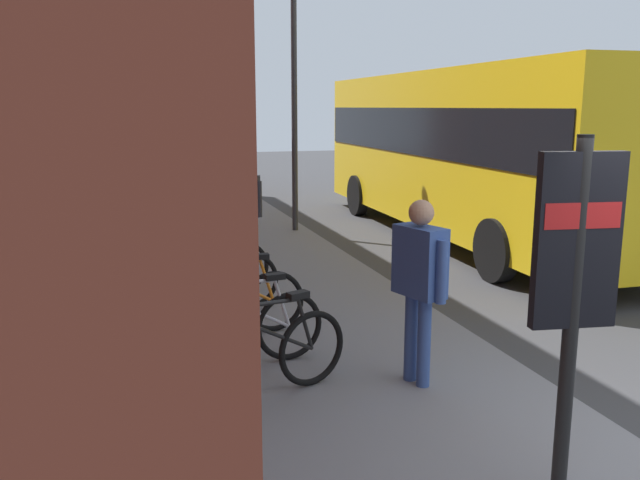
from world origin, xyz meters
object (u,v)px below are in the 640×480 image
at_px(street_lamp, 294,86).
at_px(bicycle_mid_rack, 264,357).
at_px(bicycle_by_door, 206,264).
at_px(city_bus, 467,145).
at_px(pedestrian_crossing_street, 243,203).
at_px(bicycle_far_end, 211,281).
at_px(transit_info_sign, 576,265).
at_px(bicycle_beside_lamp, 229,303).
at_px(pedestrian_by_facade, 419,273).
at_px(bicycle_leaning_wall, 241,330).

bearing_deg(street_lamp, bicycle_mid_rack, 163.29).
bearing_deg(bicycle_by_door, city_bus, -62.31).
xyz_separation_m(pedestrian_crossing_street, street_lamp, (3.00, -1.64, 1.91)).
xyz_separation_m(bicycle_far_end, transit_info_sign, (-4.84, -1.64, 1.21)).
height_order(bicycle_beside_lamp, bicycle_far_end, same).
xyz_separation_m(bicycle_beside_lamp, pedestrian_by_facade, (-1.82, -1.48, 0.68)).
relative_size(pedestrian_by_facade, pedestrian_crossing_street, 1.00).
bearing_deg(pedestrian_by_facade, pedestrian_crossing_street, 8.26).
xyz_separation_m(bicycle_leaning_wall, bicycle_by_door, (2.90, -0.03, 0.00)).
bearing_deg(bicycle_mid_rack, transit_info_sign, -143.24).
relative_size(bicycle_leaning_wall, city_bus, 0.17).
distance_m(transit_info_sign, city_bus, 9.67).
xyz_separation_m(bicycle_far_end, street_lamp, (5.13, -2.46, 2.58)).
height_order(bicycle_by_door, street_lamp, street_lamp).
height_order(bicycle_mid_rack, street_lamp, street_lamp).
height_order(transit_info_sign, pedestrian_crossing_street, transit_info_sign).
relative_size(bicycle_mid_rack, city_bus, 0.16).
relative_size(bicycle_mid_rack, bicycle_beside_lamp, 0.96).
height_order(bicycle_beside_lamp, bicycle_by_door, same).
distance_m(bicycle_mid_rack, pedestrian_by_facade, 1.60).
distance_m(pedestrian_by_facade, pedestrian_crossing_street, 5.02).
height_order(bicycle_by_door, pedestrian_crossing_street, pedestrian_crossing_street).
xyz_separation_m(bicycle_leaning_wall, city_bus, (5.89, -5.74, 1.41)).
bearing_deg(street_lamp, pedestrian_crossing_street, 151.30).
bearing_deg(pedestrian_crossing_street, pedestrian_by_facade, -171.74).
xyz_separation_m(bicycle_by_door, street_lamp, (4.22, -2.41, 2.58)).
bearing_deg(pedestrian_by_facade, city_bus, -32.06).
xyz_separation_m(bicycle_mid_rack, bicycle_leaning_wall, (0.78, 0.07, 0.00)).
distance_m(bicycle_mid_rack, street_lamp, 8.64).
height_order(bicycle_leaning_wall, bicycle_by_door, same).
height_order(pedestrian_by_facade, street_lamp, street_lamp).
bearing_deg(pedestrian_by_facade, transit_info_sign, -177.26).
bearing_deg(bicycle_beside_lamp, bicycle_leaning_wall, 177.54).
distance_m(bicycle_far_end, city_bus, 7.10).
bearing_deg(bicycle_beside_lamp, bicycle_far_end, 3.69).
height_order(bicycle_mid_rack, bicycle_leaning_wall, same).
bearing_deg(bicycle_leaning_wall, bicycle_by_door, -0.64).
distance_m(bicycle_beside_lamp, street_lamp, 7.09).
height_order(city_bus, pedestrian_by_facade, city_bus).
height_order(bicycle_far_end, transit_info_sign, transit_info_sign).
bearing_deg(bicycle_far_end, bicycle_leaning_wall, -179.30).
bearing_deg(transit_info_sign, bicycle_mid_rack, 36.76).
distance_m(bicycle_leaning_wall, pedestrian_by_facade, 1.86).
height_order(pedestrian_by_facade, pedestrian_crossing_street, pedestrian_by_facade).
distance_m(pedestrian_by_facade, street_lamp, 8.25).
distance_m(bicycle_by_door, pedestrian_by_facade, 4.09).
bearing_deg(bicycle_by_door, street_lamp, -29.69).
bearing_deg(pedestrian_by_facade, bicycle_by_door, 21.62).
xyz_separation_m(bicycle_beside_lamp, city_bus, (4.92, -5.70, 1.41)).
relative_size(transit_info_sign, pedestrian_crossing_street, 1.38).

